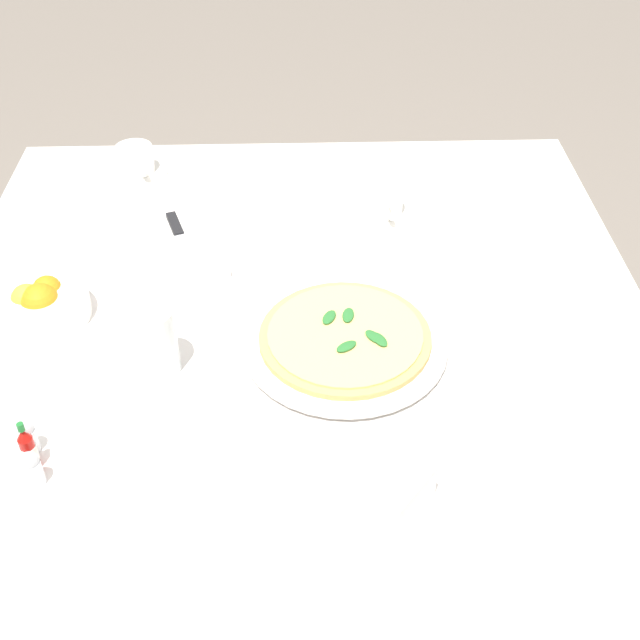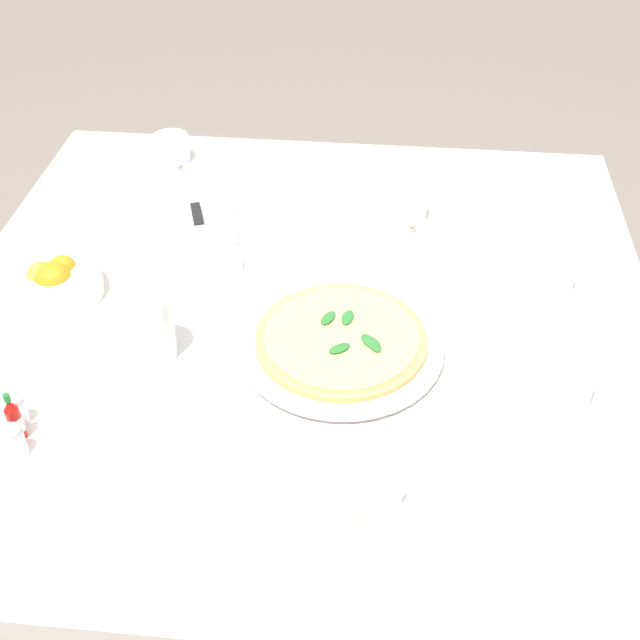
{
  "view_description": "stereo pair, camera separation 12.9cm",
  "coord_description": "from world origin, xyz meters",
  "px_view_note": "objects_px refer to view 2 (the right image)",
  "views": [
    {
      "loc": [
        1.03,
        0.01,
        1.59
      ],
      "look_at": [
        0.05,
        0.04,
        0.76
      ],
      "focal_mm": 45.5,
      "sensor_mm": 36.0,
      "label": 1
    },
    {
      "loc": [
        1.03,
        0.14,
        1.59
      ],
      "look_at": [
        0.05,
        0.04,
        0.76
      ],
      "focal_mm": 45.5,
      "sensor_mm": 36.0,
      "label": 2
    }
  ],
  "objects_px": {
    "pizza_plate": "(341,345)",
    "pizza": "(341,338)",
    "pepper_shaker": "(17,409)",
    "coffee_cup_far_left": "(551,275)",
    "coffee_cup_right_edge": "(406,207)",
    "citrus_bowl": "(55,282)",
    "salt_shaker": "(15,440)",
    "hot_sauce_bottle": "(15,420)",
    "dinner_knife": "(200,230)",
    "coffee_cup_near_left": "(172,151)",
    "water_glass_far_right": "(150,330)",
    "water_glass_center_back": "(571,380)",
    "menu_card": "(378,511)",
    "napkin_folded": "(201,235)"
  },
  "relations": [
    {
      "from": "water_glass_center_back",
      "to": "pizza_plate",
      "type": "bearing_deg",
      "value": -104.85
    },
    {
      "from": "citrus_bowl",
      "to": "salt_shaker",
      "type": "bearing_deg",
      "value": 11.11
    },
    {
      "from": "salt_shaker",
      "to": "pepper_shaker",
      "type": "relative_size",
      "value": 1.0
    },
    {
      "from": "coffee_cup_near_left",
      "to": "hot_sauce_bottle",
      "type": "relative_size",
      "value": 1.57
    },
    {
      "from": "citrus_bowl",
      "to": "menu_card",
      "type": "height_order",
      "value": "citrus_bowl"
    },
    {
      "from": "pizza_plate",
      "to": "coffee_cup_near_left",
      "type": "bearing_deg",
      "value": -144.11
    },
    {
      "from": "dinner_knife",
      "to": "hot_sauce_bottle",
      "type": "relative_size",
      "value": 2.3
    },
    {
      "from": "napkin_folded",
      "to": "pepper_shaker",
      "type": "height_order",
      "value": "pepper_shaker"
    },
    {
      "from": "pizza",
      "to": "water_glass_far_right",
      "type": "distance_m",
      "value": 0.29
    },
    {
      "from": "menu_card",
      "to": "salt_shaker",
      "type": "bearing_deg",
      "value": 120.66
    },
    {
      "from": "coffee_cup_near_left",
      "to": "water_glass_center_back",
      "type": "relative_size",
      "value": 1.09
    },
    {
      "from": "water_glass_center_back",
      "to": "hot_sauce_bottle",
      "type": "distance_m",
      "value": 0.77
    },
    {
      "from": "water_glass_far_right",
      "to": "dinner_knife",
      "type": "xyz_separation_m",
      "value": [
        -0.31,
        0.01,
        -0.02
      ]
    },
    {
      "from": "coffee_cup_near_left",
      "to": "salt_shaker",
      "type": "height_order",
      "value": "coffee_cup_near_left"
    },
    {
      "from": "pepper_shaker",
      "to": "pizza",
      "type": "bearing_deg",
      "value": 113.98
    },
    {
      "from": "pepper_shaker",
      "to": "menu_card",
      "type": "bearing_deg",
      "value": 76.04
    },
    {
      "from": "napkin_folded",
      "to": "salt_shaker",
      "type": "relative_size",
      "value": 4.41
    },
    {
      "from": "pizza_plate",
      "to": "coffee_cup_right_edge",
      "type": "height_order",
      "value": "coffee_cup_right_edge"
    },
    {
      "from": "pizza_plate",
      "to": "coffee_cup_near_left",
      "type": "relative_size",
      "value": 2.47
    },
    {
      "from": "pizza",
      "to": "coffee_cup_right_edge",
      "type": "xyz_separation_m",
      "value": [
        -0.38,
        0.09,
        0.0
      ]
    },
    {
      "from": "menu_card",
      "to": "hot_sauce_bottle",
      "type": "bearing_deg",
      "value": 117.72
    },
    {
      "from": "napkin_folded",
      "to": "salt_shaker",
      "type": "xyz_separation_m",
      "value": [
        0.53,
        -0.14,
        0.02
      ]
    },
    {
      "from": "water_glass_center_back",
      "to": "coffee_cup_right_edge",
      "type": "bearing_deg",
      "value": -153.17
    },
    {
      "from": "pizza_plate",
      "to": "pizza",
      "type": "relative_size",
      "value": 1.19
    },
    {
      "from": "citrus_bowl",
      "to": "pepper_shaker",
      "type": "relative_size",
      "value": 2.67
    },
    {
      "from": "citrus_bowl",
      "to": "salt_shaker",
      "type": "height_order",
      "value": "citrus_bowl"
    },
    {
      "from": "water_glass_far_right",
      "to": "citrus_bowl",
      "type": "distance_m",
      "value": 0.24
    },
    {
      "from": "water_glass_center_back",
      "to": "dinner_knife",
      "type": "distance_m",
      "value": 0.71
    },
    {
      "from": "dinner_knife",
      "to": "salt_shaker",
      "type": "bearing_deg",
      "value": -33.46
    },
    {
      "from": "hot_sauce_bottle",
      "to": "water_glass_far_right",
      "type": "bearing_deg",
      "value": 142.73
    },
    {
      "from": "dinner_knife",
      "to": "pepper_shaker",
      "type": "height_order",
      "value": "pepper_shaker"
    },
    {
      "from": "coffee_cup_far_left",
      "to": "water_glass_center_back",
      "type": "relative_size",
      "value": 1.11
    },
    {
      "from": "coffee_cup_right_edge",
      "to": "hot_sauce_bottle",
      "type": "relative_size",
      "value": 1.59
    },
    {
      "from": "water_glass_center_back",
      "to": "menu_card",
      "type": "height_order",
      "value": "water_glass_center_back"
    },
    {
      "from": "coffee_cup_near_left",
      "to": "water_glass_center_back",
      "type": "xyz_separation_m",
      "value": [
        0.65,
        0.73,
        0.02
      ]
    },
    {
      "from": "coffee_cup_far_left",
      "to": "coffee_cup_right_edge",
      "type": "height_order",
      "value": "coffee_cup_far_left"
    },
    {
      "from": "coffee_cup_right_edge",
      "to": "water_glass_far_right",
      "type": "distance_m",
      "value": 0.57
    },
    {
      "from": "napkin_folded",
      "to": "coffee_cup_near_left",
      "type": "bearing_deg",
      "value": -173.27
    },
    {
      "from": "salt_shaker",
      "to": "hot_sauce_bottle",
      "type": "bearing_deg",
      "value": -160.35
    },
    {
      "from": "coffee_cup_right_edge",
      "to": "citrus_bowl",
      "type": "bearing_deg",
      "value": -63.25
    },
    {
      "from": "pizza",
      "to": "pizza_plate",
      "type": "bearing_deg",
      "value": -86.7
    },
    {
      "from": "dinner_knife",
      "to": "coffee_cup_far_left",
      "type": "bearing_deg",
      "value": 63.55
    },
    {
      "from": "menu_card",
      "to": "pepper_shaker",
      "type": "bearing_deg",
      "value": 114.95
    },
    {
      "from": "citrus_bowl",
      "to": "water_glass_center_back",
      "type": "bearing_deg",
      "value": 77.71
    },
    {
      "from": "coffee_cup_near_left",
      "to": "water_glass_far_right",
      "type": "bearing_deg",
      "value": 10.91
    },
    {
      "from": "coffee_cup_right_edge",
      "to": "pepper_shaker",
      "type": "relative_size",
      "value": 2.34
    },
    {
      "from": "hot_sauce_bottle",
      "to": "menu_card",
      "type": "height_order",
      "value": "hot_sauce_bottle"
    },
    {
      "from": "water_glass_center_back",
      "to": "citrus_bowl",
      "type": "bearing_deg",
      "value": -102.29
    },
    {
      "from": "coffee_cup_near_left",
      "to": "dinner_knife",
      "type": "bearing_deg",
      "value": 23.31
    },
    {
      "from": "coffee_cup_far_left",
      "to": "napkin_folded",
      "type": "relative_size",
      "value": 0.53
    }
  ]
}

